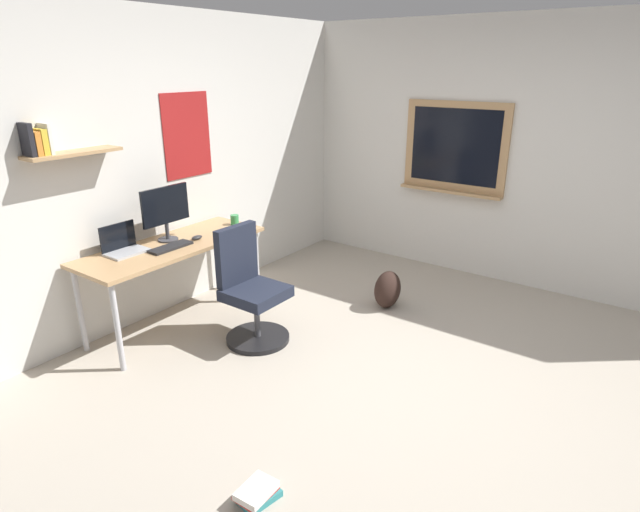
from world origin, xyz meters
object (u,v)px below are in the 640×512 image
desk (173,252)px  office_chair (250,293)px  coffee_mug (235,220)px  computer_mouse (197,238)px  book_stack_on_floor (257,493)px  laptop (123,246)px  backpack (388,289)px  monitor_primary (166,210)px  keyboard (171,247)px

desk → office_chair: 0.76m
desk → coffee_mug: size_ratio=17.53×
computer_mouse → book_stack_on_floor: bearing=-125.1°
laptop → backpack: (1.73, -1.46, -0.62)m
monitor_primary → keyboard: (-0.12, -0.17, -0.26)m
office_chair → monitor_primary: bearing=99.9°
coffee_mug → keyboard: bearing=-176.4°
laptop → computer_mouse: (0.56, -0.22, -0.04)m
desk → computer_mouse: bearing=-20.8°
monitor_primary → keyboard: bearing=-124.9°
monitor_primary → keyboard: size_ratio=1.25×
computer_mouse → book_stack_on_floor: 2.34m
laptop → coffee_mug: 1.08m
desk → backpack: desk is taller
desk → office_chair: size_ratio=1.70×
desk → book_stack_on_floor: 2.28m
monitor_primary → coffee_mug: 0.71m
coffee_mug → monitor_primary: bearing=169.5°
book_stack_on_floor → laptop: bearing=70.5°
book_stack_on_floor → office_chair: bearing=43.7°
office_chair → laptop: bearing=122.8°
monitor_primary → computer_mouse: bearing=-47.5°
coffee_mug → computer_mouse: bearing=-174.4°
desk → keyboard: size_ratio=4.36×
book_stack_on_floor → monitor_primary: bearing=60.6°
laptop → monitor_primary: bearing=-6.8°
office_chair → backpack: 1.36m
keyboard → coffee_mug: size_ratio=4.02×
desk → laptop: size_ratio=5.20×
monitor_primary → backpack: size_ratio=1.32×
office_chair → keyboard: bearing=112.7°
desk → monitor_primary: monitor_primary is taller
laptop → backpack: bearing=-40.2°
backpack → book_stack_on_floor: 2.52m
monitor_primary → book_stack_on_floor: bearing=-119.4°
office_chair → computer_mouse: office_chair is taller
coffee_mug → backpack: 1.57m
monitor_primary → coffee_mug: bearing=-10.5°
office_chair → monitor_primary: 1.00m
backpack → desk: bearing=136.1°
monitor_primary → backpack: monitor_primary is taller
monitor_primary → coffee_mug: size_ratio=5.04×
keyboard → book_stack_on_floor: size_ratio=1.50×
desk → backpack: 1.95m
keyboard → backpack: 1.98m
desk → book_stack_on_floor: size_ratio=6.53×
monitor_primary → book_stack_on_floor: monitor_primary is taller
computer_mouse → coffee_mug: size_ratio=1.13×
keyboard → backpack: (1.44, -1.24, -0.57)m
office_chair → backpack: (1.18, -0.62, -0.23)m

